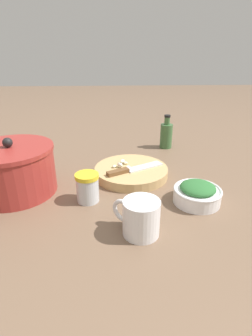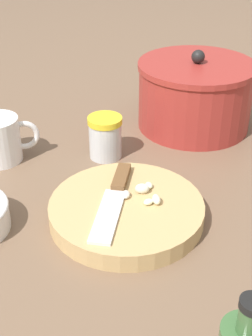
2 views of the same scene
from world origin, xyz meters
name	(u,v)px [view 2 (image 2 of 2)]	position (x,y,z in m)	size (l,w,h in m)	color
ground_plane	(119,197)	(0.00, 0.00, 0.00)	(5.00, 5.00, 0.00)	brown
cutting_board	(126,211)	(0.05, -0.04, 0.02)	(0.25, 0.25, 0.03)	tan
chef_knife	(114,196)	(0.02, -0.04, 0.04)	(0.12, 0.20, 0.01)	brown
garlic_cloves	(144,194)	(0.06, -0.01, 0.04)	(0.07, 0.07, 0.02)	silver
spice_jar	(105,137)	(-0.11, 0.10, 0.04)	(0.07, 0.07, 0.08)	silver
stock_pot	(195,95)	(-0.04, 0.32, 0.07)	(0.25, 0.25, 0.17)	#9E2D28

